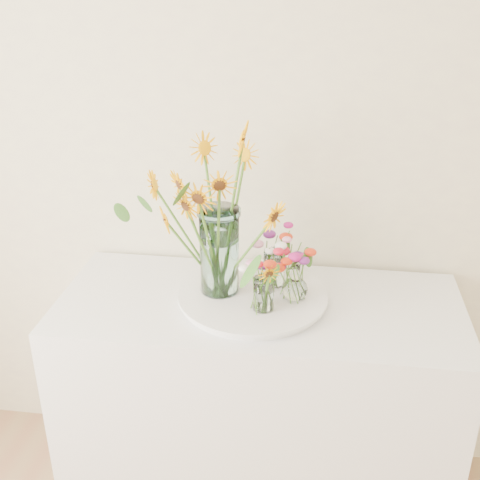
{
  "coord_description": "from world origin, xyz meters",
  "views": [
    {
      "loc": [
        0.09,
        0.15,
        1.97
      ],
      "look_at": [
        -0.17,
        1.96,
        1.12
      ],
      "focal_mm": 45.0,
      "sensor_mm": 36.0,
      "label": 1
    }
  ],
  "objects": [
    {
      "name": "small_vase_a",
      "position": [
        -0.07,
        1.84,
        0.98
      ],
      "size": [
        0.09,
        0.09,
        0.12
      ],
      "primitive_type": "cylinder",
      "rotation": [
        0.0,
        0.0,
        -0.39
      ],
      "color": "white",
      "rests_on": "tray"
    },
    {
      "name": "sunflower_bouquet",
      "position": [
        -0.24,
        1.94,
        1.22
      ],
      "size": [
        1.03,
        1.03,
        0.6
      ],
      "primitive_type": null,
      "rotation": [
        0.0,
        0.0,
        -0.38
      ],
      "color": "#FEAE05",
      "rests_on": "tray"
    },
    {
      "name": "wildflower_posy_b",
      "position": [
        0.02,
        1.93,
        1.03
      ],
      "size": [
        0.19,
        0.19,
        0.22
      ],
      "primitive_type": null,
      "color": "red",
      "rests_on": "tray"
    },
    {
      "name": "wildflower_posy_a",
      "position": [
        -0.07,
        1.84,
        1.03
      ],
      "size": [
        0.19,
        0.19,
        0.21
      ],
      "primitive_type": null,
      "color": "red",
      "rests_on": "tray"
    },
    {
      "name": "tray",
      "position": [
        -0.12,
        1.94,
        0.91
      ],
      "size": [
        0.49,
        0.49,
        0.02
      ],
      "primitive_type": "cylinder",
      "color": "white",
      "rests_on": "counter"
    },
    {
      "name": "mason_jar",
      "position": [
        -0.24,
        1.94,
        1.08
      ],
      "size": [
        0.17,
        0.17,
        0.31
      ],
      "primitive_type": "cylinder",
      "rotation": [
        0.0,
        0.0,
        -0.38
      ],
      "color": "#A5D3DA",
      "rests_on": "tray"
    },
    {
      "name": "wildflower_posy_c",
      "position": [
        -0.05,
        2.01,
        1.04
      ],
      "size": [
        0.19,
        0.19,
        0.22
      ],
      "primitive_type": null,
      "color": "red",
      "rests_on": "tray"
    },
    {
      "name": "counter",
      "position": [
        -0.1,
        1.93,
        0.45
      ],
      "size": [
        1.4,
        0.6,
        0.9
      ],
      "primitive_type": "cube",
      "color": "white",
      "rests_on": "ground_plane"
    },
    {
      "name": "small_vase_b",
      "position": [
        0.02,
        1.93,
        0.99
      ],
      "size": [
        0.09,
        0.09,
        0.13
      ],
      "primitive_type": null,
      "rotation": [
        0.0,
        0.0,
        0.09
      ],
      "color": "white",
      "rests_on": "tray"
    },
    {
      "name": "small_vase_c",
      "position": [
        -0.05,
        2.01,
        0.99
      ],
      "size": [
        0.08,
        0.08,
        0.13
      ],
      "primitive_type": "cylinder",
      "rotation": [
        0.0,
        0.0,
        -0.12
      ],
      "color": "white",
      "rests_on": "tray"
    }
  ]
}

